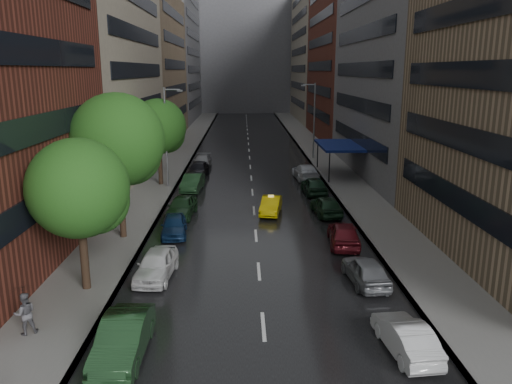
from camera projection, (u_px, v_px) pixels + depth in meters
The scene contains 17 objects.
ground at pixel (268, 384), 17.38m from camera, with size 220.00×220.00×0.00m, color gray.
road at pixel (249, 153), 65.92m from camera, with size 14.00×140.00×0.01m, color black.
sidewalk_left at pixel (181, 152), 65.67m from camera, with size 4.00×140.00×0.15m, color gray.
sidewalk_right at pixel (317, 152), 66.14m from camera, with size 4.00×140.00×0.15m, color gray.
buildings_left at pixel (142, 31), 70.26m from camera, with size 8.00×108.00×38.00m.
buildings_right at pixel (356, 37), 69.23m from camera, with size 8.05×109.10×36.00m.
building_far at pixel (245, 48), 128.13m from camera, with size 40.00×14.00×32.00m, color slate.
tree_near at pixel (78, 189), 23.48m from camera, with size 4.78×4.78×7.61m.
tree_mid at pixel (117, 140), 30.83m from camera, with size 5.87×5.87×9.35m.
tree_far at pixel (158, 127), 45.92m from camera, with size 5.10×5.10×8.13m.
taxi at pixel (271, 205), 37.85m from camera, with size 1.37×3.93×1.30m, color yellow.
parked_cars_left at pixel (184, 202), 38.47m from camera, with size 2.25×42.84×1.57m.
parked_cars_right at pixel (327, 207), 36.89m from camera, with size 2.52×36.16×1.56m.
ped_black_umbrella at pixel (24, 306), 20.12m from camera, with size 1.08×1.00×2.09m.
street_lamp_left at pixel (167, 135), 45.14m from camera, with size 1.74×0.22×9.00m.
street_lamp_right at pixel (314, 119), 60.10m from camera, with size 1.74×0.22×9.00m.
awning at pixel (339, 146), 50.85m from camera, with size 4.00×8.00×3.12m.
Camera 1 is at (-0.83, -15.27, 10.65)m, focal length 35.00 mm.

